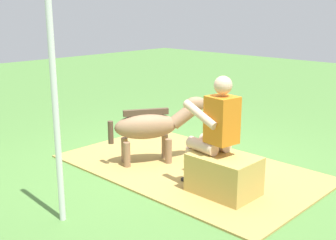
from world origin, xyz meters
TOP-DOWN VIEW (x-y plane):
  - ground_plane at (0.00, 0.00)m, footprint 24.00×24.00m
  - hay_patch at (-0.23, 0.05)m, footprint 3.35×2.00m
  - hay_bale at (-1.05, 0.39)m, footprint 0.73×0.52m
  - person_seated at (-0.88, 0.37)m, footprint 0.69×0.48m
  - pony_standing at (0.25, 0.23)m, footprint 0.86×1.20m
  - tent_pole_left at (-0.25, 1.97)m, footprint 0.06×0.06m

SIDE VIEW (x-z plane):
  - ground_plane at x=0.00m, z-range 0.00..0.00m
  - hay_patch at x=-0.23m, z-range 0.00..0.02m
  - hay_bale at x=-1.05m, z-range 0.00..0.46m
  - pony_standing at x=0.25m, z-range 0.08..0.97m
  - person_seated at x=-0.88m, z-range 0.07..1.41m
  - tent_pole_left at x=-0.25m, z-range 0.00..2.44m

